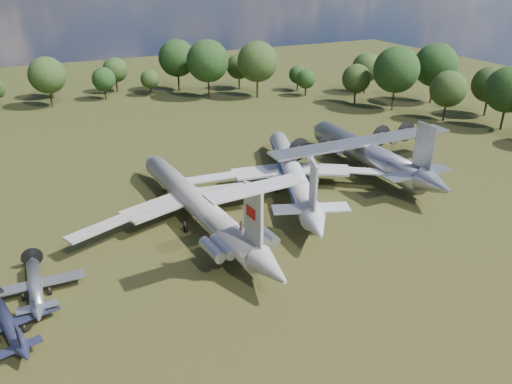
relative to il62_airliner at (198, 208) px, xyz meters
name	(u,v)px	position (x,y,z in m)	size (l,w,h in m)	color
ground	(190,237)	(-2.50, -3.56, -2.41)	(300.00, 300.00, 0.00)	#253913
il62_airliner	(198,208)	(0.00, 0.00, 0.00)	(37.79, 49.13, 4.82)	#B7B7B2
tu104_jet	(292,176)	(18.57, 4.39, -0.03)	(35.66, 47.55, 4.75)	#BEBEBE
an12_transport	(366,156)	(34.97, 5.68, 0.36)	(37.73, 42.17, 5.55)	#AAACB2
small_prop_west	(9,328)	(-26.00, -15.00, -1.38)	(10.32, 14.07, 2.06)	black
small_prop_northwest	(36,288)	(-23.04, -8.90, -1.30)	(11.14, 15.19, 2.23)	#9FA1A7
person_on_il62	(241,226)	(0.98, -13.46, 3.26)	(0.62, 0.41, 1.71)	#9C704F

